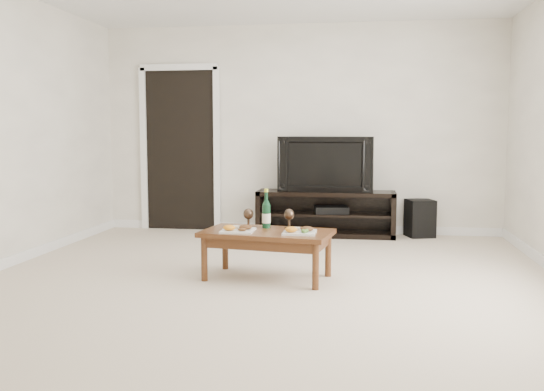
{
  "coord_description": "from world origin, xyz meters",
  "views": [
    {
      "loc": [
        0.8,
        -4.86,
        1.27
      ],
      "look_at": [
        -0.01,
        0.48,
        0.7
      ],
      "focal_mm": 40.0,
      "sensor_mm": 36.0,
      "label": 1
    }
  ],
  "objects_px": {
    "television": "(326,164)",
    "subwoofer": "(420,218)",
    "media_console": "(326,213)",
    "coffee_table": "(267,255)"
  },
  "relations": [
    {
      "from": "television",
      "to": "subwoofer",
      "type": "bearing_deg",
      "value": 9.75
    },
    {
      "from": "media_console",
      "to": "coffee_table",
      "type": "distance_m",
      "value": 2.3
    },
    {
      "from": "media_console",
      "to": "subwoofer",
      "type": "bearing_deg",
      "value": 5.06
    },
    {
      "from": "television",
      "to": "subwoofer",
      "type": "distance_m",
      "value": 1.31
    },
    {
      "from": "television",
      "to": "coffee_table",
      "type": "xyz_separation_m",
      "value": [
        -0.36,
        -2.27,
        -0.67
      ]
    },
    {
      "from": "subwoofer",
      "to": "coffee_table",
      "type": "bearing_deg",
      "value": -139.33
    },
    {
      "from": "media_console",
      "to": "television",
      "type": "xyz_separation_m",
      "value": [
        0.0,
        0.0,
        0.61
      ]
    },
    {
      "from": "media_console",
      "to": "subwoofer",
      "type": "relative_size",
      "value": 3.7
    },
    {
      "from": "television",
      "to": "coffee_table",
      "type": "relative_size",
      "value": 1.05
    },
    {
      "from": "media_console",
      "to": "subwoofer",
      "type": "xyz_separation_m",
      "value": [
        1.14,
        0.1,
        -0.05
      ]
    }
  ]
}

